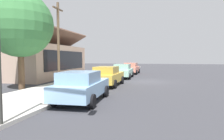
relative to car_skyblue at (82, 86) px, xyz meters
The scene contains 11 objects.
ground_plane 10.18m from the car_skyblue, 15.02° to the right, with size 120.00×120.00×0.00m, color #38383D.
sidewalk_curb 10.26m from the car_skyblue, 16.87° to the left, with size 60.00×4.20×0.16m, color beige.
car_skyblue is the anchor object (origin of this frame).
car_mustard 6.03m from the car_skyblue, ahead, with size 4.49×2.06×1.59m.
car_seafoam 12.45m from the car_skyblue, ahead, with size 4.70×2.15×1.59m.
car_coral 18.66m from the car_skyblue, ahead, with size 4.40×2.14×1.59m.
storefront_building 14.29m from the car_skyblue, 41.04° to the left, with size 11.59×6.36×5.40m.
shade_tree 7.44m from the car_skyblue, 64.90° to the left, with size 4.64×4.64×6.95m.
traffic_light_main 5.09m from the car_skyblue, behind, with size 0.37×2.79×5.20m.
utility_pole_wooden 9.99m from the car_skyblue, 35.95° to the left, with size 1.80×0.24×7.50m.
fire_hydrant_red 13.71m from the car_skyblue, ahead, with size 0.22×0.22×0.71m.
Camera 1 is at (-19.25, -1.34, 2.26)m, focal length 31.71 mm.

